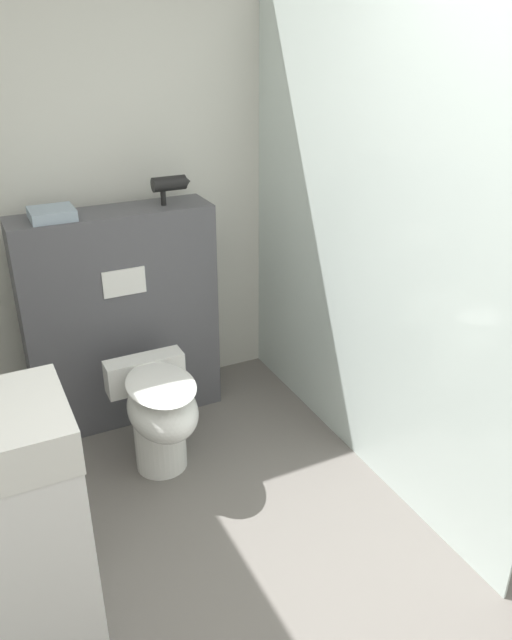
# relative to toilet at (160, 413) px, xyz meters

# --- Properties ---
(wall_back) EXTENTS (8.00, 0.06, 2.50)m
(wall_back) POSITION_rel_toilet_xyz_m (0.31, 0.84, 0.92)
(wall_back) COLOR silver
(wall_back) RESTS_ON ground_plane
(partition_panel) EXTENTS (1.02, 0.28, 1.20)m
(partition_panel) POSITION_rel_toilet_xyz_m (-0.01, 0.57, 0.27)
(partition_panel) COLOR #4C4C51
(partition_panel) RESTS_ON ground_plane
(shower_glass) EXTENTS (0.04, 2.17, 2.18)m
(shower_glass) POSITION_rel_toilet_xyz_m (0.95, -0.28, 0.76)
(shower_glass) COLOR silver
(shower_glass) RESTS_ON ground_plane
(toilet) EXTENTS (0.40, 0.56, 0.54)m
(toilet) POSITION_rel_toilet_xyz_m (0.00, 0.00, 0.00)
(toilet) COLOR white
(toilet) RESTS_ON ground_plane
(sink_vanity) EXTENTS (0.48, 0.44, 1.13)m
(sink_vanity) POSITION_rel_toilet_xyz_m (-0.75, -0.73, 0.17)
(sink_vanity) COLOR white
(sink_vanity) RESTS_ON ground_plane
(hair_drier) EXTENTS (0.20, 0.07, 0.15)m
(hair_drier) POSITION_rel_toilet_xyz_m (0.31, 0.56, 0.97)
(hair_drier) COLOR black
(hair_drier) RESTS_ON partition_panel
(folded_towel) EXTENTS (0.21, 0.20, 0.05)m
(folded_towel) POSITION_rel_toilet_xyz_m (-0.29, 0.55, 0.89)
(folded_towel) COLOR #8C9EAD
(folded_towel) RESTS_ON partition_panel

